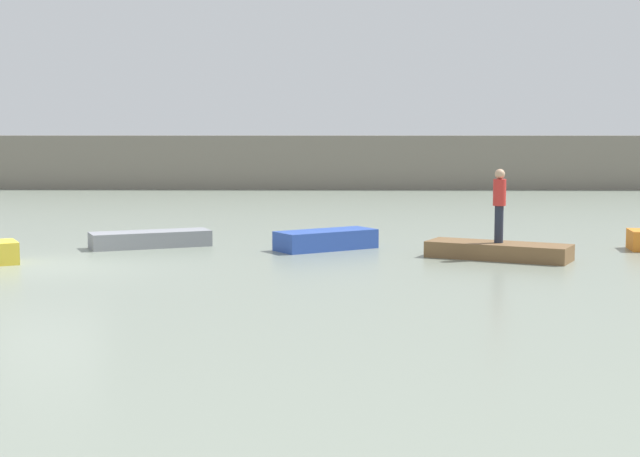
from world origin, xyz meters
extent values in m
plane|color=gray|center=(0.00, 0.00, 0.00)|extent=(120.00, 120.00, 0.00)
cube|color=gray|center=(0.00, 28.68, 1.42)|extent=(80.00, 1.20, 2.83)
cube|color=gray|center=(1.73, 3.80, 0.22)|extent=(3.37, 2.16, 0.44)
cube|color=#2B4CAD|center=(6.57, 3.39, 0.26)|extent=(2.87, 2.37, 0.52)
cube|color=brown|center=(10.91, 1.57, 0.20)|extent=(3.70, 2.56, 0.41)
cylinder|color=#232838|center=(10.91, 1.57, 0.87)|extent=(0.22, 0.22, 0.93)
cylinder|color=red|center=(10.91, 1.57, 1.67)|extent=(0.32, 0.32, 0.66)
sphere|color=tan|center=(10.91, 1.57, 2.13)|extent=(0.25, 0.25, 0.25)
camera|label=1|loc=(6.83, -22.39, 3.30)|focal=54.03mm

